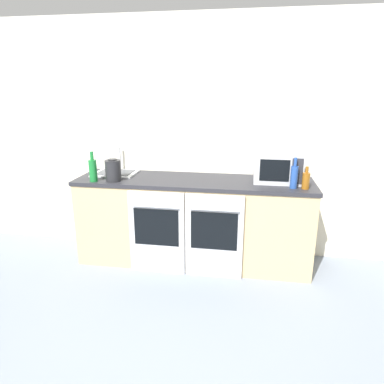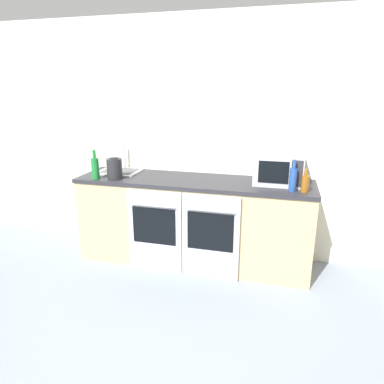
{
  "view_description": "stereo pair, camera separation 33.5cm",
  "coord_description": "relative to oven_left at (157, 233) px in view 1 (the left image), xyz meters",
  "views": [
    {
      "loc": [
        0.54,
        -1.49,
        1.85
      ],
      "look_at": [
        -0.02,
        1.94,
        0.79
      ],
      "focal_mm": 32.0,
      "sensor_mm": 36.0,
      "label": 1
    },
    {
      "loc": [
        0.87,
        -1.42,
        1.85
      ],
      "look_at": [
        -0.02,
        1.94,
        0.79
      ],
      "focal_mm": 32.0,
      "sensor_mm": 36.0,
      "label": 2
    }
  ],
  "objects": [
    {
      "name": "kettle",
      "position": [
        -0.48,
        0.14,
        0.6
      ],
      "size": [
        0.16,
        0.16,
        0.23
      ],
      "color": "#232326",
      "rests_on": "counter_back"
    },
    {
      "name": "bottle_amber",
      "position": [
        1.43,
        0.15,
        0.57
      ],
      "size": [
        0.07,
        0.07,
        0.22
      ],
      "color": "#8C5114",
      "rests_on": "counter_back"
    },
    {
      "name": "counter_back",
      "position": [
        0.33,
        0.33,
        0.02
      ],
      "size": [
        2.48,
        0.65,
        0.93
      ],
      "color": "tan",
      "rests_on": "ground_plane"
    },
    {
      "name": "sink",
      "position": [
        -0.57,
        0.43,
        0.5
      ],
      "size": [
        0.46,
        0.39,
        0.29
      ],
      "color": "#B7BABF",
      "rests_on": "counter_back"
    },
    {
      "name": "oven_right",
      "position": [
        0.58,
        0.0,
        0.0
      ],
      "size": [
        0.57,
        0.06,
        0.88
      ],
      "color": "#B7BABF",
      "rests_on": "ground_plane"
    },
    {
      "name": "bottle_green",
      "position": [
        -0.68,
        0.09,
        0.61
      ],
      "size": [
        0.08,
        0.08,
        0.31
      ],
      "color": "#19722D",
      "rests_on": "counter_back"
    },
    {
      "name": "wall_back",
      "position": [
        0.33,
        0.67,
        0.85
      ],
      "size": [
        10.0,
        0.06,
        2.6
      ],
      "color": "silver",
      "rests_on": "ground_plane"
    },
    {
      "name": "bottle_blue",
      "position": [
        1.32,
        0.16,
        0.6
      ],
      "size": [
        0.07,
        0.07,
        0.3
      ],
      "color": "#234793",
      "rests_on": "counter_back"
    },
    {
      "name": "microwave",
      "position": [
        1.18,
        0.41,
        0.64
      ],
      "size": [
        0.47,
        0.41,
        0.31
      ],
      "color": "#B7BABF",
      "rests_on": "counter_back"
    },
    {
      "name": "oven_left",
      "position": [
        0.0,
        0.0,
        0.0
      ],
      "size": [
        0.57,
        0.06,
        0.88
      ],
      "color": "silver",
      "rests_on": "ground_plane"
    }
  ]
}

